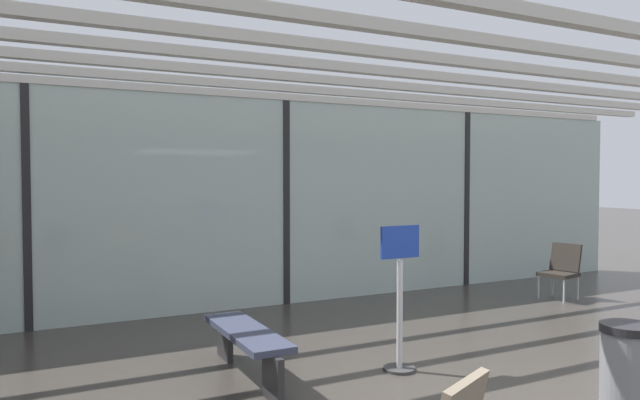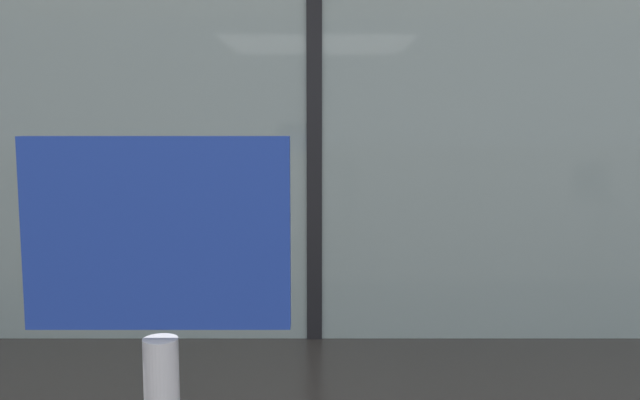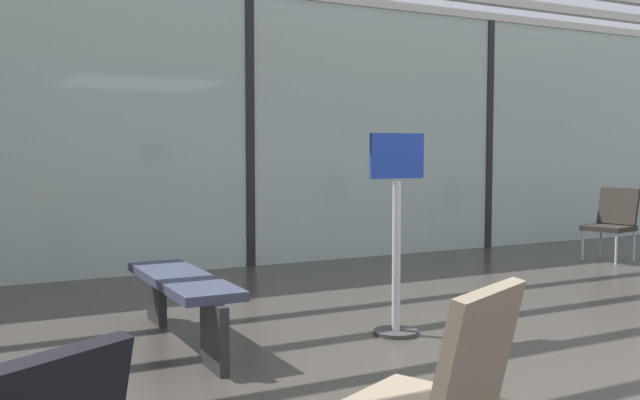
{
  "view_description": "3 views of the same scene",
  "coord_description": "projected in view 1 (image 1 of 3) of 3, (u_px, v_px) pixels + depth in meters",
  "views": [
    {
      "loc": [
        -3.53,
        -2.9,
        1.91
      ],
      "look_at": [
        0.32,
        4.67,
        1.59
      ],
      "focal_mm": 32.79,
      "sensor_mm": 36.0,
      "label": 1
    },
    {
      "loc": [
        0.04,
        0.75,
        1.47
      ],
      "look_at": [
        0.03,
        3.58,
        1.13
      ],
      "focal_mm": 37.89,
      "sensor_mm": 36.0,
      "label": 2
    },
    {
      "loc": [
        -3.05,
        -2.35,
        1.31
      ],
      "look_at": [
        1.78,
        6.83,
        0.6
      ],
      "focal_mm": 39.89,
      "sensor_mm": 36.0,
      "label": 3
    }
  ],
  "objects": [
    {
      "name": "glass_curtain_wall",
      "position": [
        285.0,
        203.0,
        8.83
      ],
      "size": [
        14.0,
        0.08,
        3.07
      ],
      "primitive_type": "cube",
      "color": "#A3B7B2",
      "rests_on": "ground"
    },
    {
      "name": "window_mullion_0",
      "position": [
        27.0,
        208.0,
        7.24
      ],
      "size": [
        0.1,
        0.12,
        3.07
      ],
      "primitive_type": "cube",
      "color": "black",
      "rests_on": "ground"
    },
    {
      "name": "window_mullion_1",
      "position": [
        285.0,
        203.0,
        8.83
      ],
      "size": [
        0.1,
        0.12,
        3.07
      ],
      "primitive_type": "cube",
      "color": "black",
      "rests_on": "ground"
    },
    {
      "name": "window_mullion_2",
      "position": [
        465.0,
        199.0,
        10.42
      ],
      "size": [
        0.1,
        0.12,
        3.07
      ],
      "primitive_type": "cube",
      "color": "black",
      "rests_on": "ground"
    },
    {
      "name": "ceiling_slats",
      "position": [
        417.0,
        57.0,
        5.83
      ],
      "size": [
        13.72,
        6.72,
        0.1
      ],
      "color": "beige",
      "rests_on": "glass_curtain_wall"
    },
    {
      "name": "parked_airplane",
      "position": [
        165.0,
        173.0,
        13.47
      ],
      "size": [
        14.15,
        4.02,
        4.02
      ],
      "color": "silver",
      "rests_on": "ground"
    },
    {
      "name": "lounge_chair_2",
      "position": [
        561.0,
        268.0,
        9.2
      ],
      "size": [
        0.61,
        0.58,
        0.87
      ],
      "rotation": [
        0.0,
        0.0,
        4.92
      ],
      "color": "#28231E",
      "rests_on": "ground"
    },
    {
      "name": "waiting_bench",
      "position": [
        246.0,
        340.0,
        5.57
      ],
      "size": [
        0.4,
        1.7,
        0.47
      ],
      "rotation": [
        0.0,
        0.0,
        1.57
      ],
      "color": "#33384C",
      "rests_on": "ground"
    },
    {
      "name": "trash_bin",
      "position": [
        627.0,
        383.0,
        4.21
      ],
      "size": [
        0.38,
        0.38,
        0.86
      ],
      "color": "slate",
      "rests_on": "ground"
    },
    {
      "name": "info_sign",
      "position": [
        400.0,
        303.0,
        5.77
      ],
      "size": [
        0.44,
        0.32,
        1.44
      ],
      "color": "#333333",
      "rests_on": "ground"
    }
  ]
}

